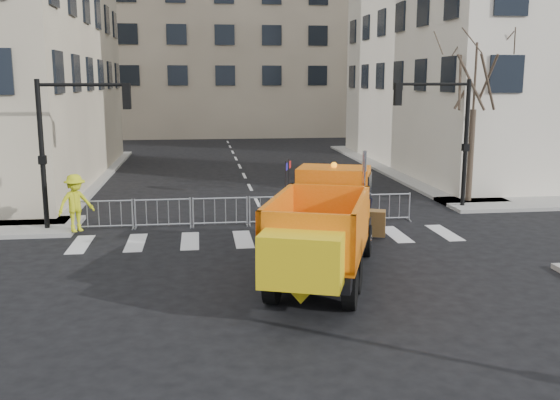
{
  "coord_description": "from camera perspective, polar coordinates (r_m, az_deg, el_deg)",
  "views": [
    {
      "loc": [
        -2.51,
        -15.19,
        5.34
      ],
      "look_at": [
        -0.21,
        2.5,
        1.92
      ],
      "focal_mm": 40.0,
      "sensor_mm": 36.0,
      "label": 1
    }
  ],
  "objects": [
    {
      "name": "sidewalk_back",
      "position": [
        24.39,
        -1.32,
        -1.61
      ],
      "size": [
        64.0,
        5.0,
        0.15
      ],
      "primitive_type": "cube",
      "color": "gray",
      "rests_on": "ground"
    },
    {
      "name": "cop_a",
      "position": [
        20.65,
        6.01,
        -1.4
      ],
      "size": [
        0.74,
        0.5,
        1.95
      ],
      "primitive_type": "imported",
      "rotation": [
        0.0,
        0.0,
        3.19
      ],
      "color": "black",
      "rests_on": "ground"
    },
    {
      "name": "cop_c",
      "position": [
        20.37,
        6.02,
        -1.66
      ],
      "size": [
        0.98,
        1.18,
        1.89
      ],
      "primitive_type": "imported",
      "rotation": [
        0.0,
        0.0,
        4.15
      ],
      "color": "black",
      "rests_on": "ground"
    },
    {
      "name": "worker",
      "position": [
        22.79,
        -18.19,
        -0.26
      ],
      "size": [
        1.49,
        1.37,
        2.02
      ],
      "primitive_type": "imported",
      "rotation": [
        0.0,
        0.0,
        0.62
      ],
      "color": "#CCD218",
      "rests_on": "sidewalk_back"
    },
    {
      "name": "cop_b",
      "position": [
        21.87,
        7.56,
        -0.9
      ],
      "size": [
        0.9,
        0.71,
        1.84
      ],
      "primitive_type": "imported",
      "rotation": [
        0.0,
        0.0,
        3.16
      ],
      "color": "black",
      "rests_on": "ground"
    },
    {
      "name": "traffic_light_right",
      "position": [
        27.16,
        16.61,
        4.83
      ],
      "size": [
        0.18,
        0.18,
        5.4
      ],
      "primitive_type": "cylinder",
      "color": "black",
      "rests_on": "ground"
    },
    {
      "name": "ground",
      "position": [
        16.29,
        1.9,
        -8.28
      ],
      "size": [
        120.0,
        120.0,
        0.0
      ],
      "primitive_type": "plane",
      "color": "black",
      "rests_on": "ground"
    },
    {
      "name": "plow_truck",
      "position": [
        16.82,
        4.06,
        -2.3
      ],
      "size": [
        5.15,
        9.07,
        3.42
      ],
      "rotation": [
        0.0,
        0.0,
        1.23
      ],
      "color": "black",
      "rests_on": "ground"
    },
    {
      "name": "street_tree",
      "position": [
        28.28,
        17.22,
        7.16
      ],
      "size": [
        3.0,
        3.0,
        7.5
      ],
      "primitive_type": null,
      "color": "#382B21",
      "rests_on": "ground"
    },
    {
      "name": "crowd_barriers",
      "position": [
        23.35,
        -2.92,
        -0.99
      ],
      "size": [
        12.6,
        0.6,
        1.1
      ],
      "primitive_type": null,
      "color": "#9EA0A5",
      "rests_on": "ground"
    },
    {
      "name": "building_far",
      "position": [
        67.56,
        -5.47,
        16.47
      ],
      "size": [
        30.0,
        18.0,
        24.0
      ],
      "primitive_type": "cube",
      "color": "tan",
      "rests_on": "ground"
    },
    {
      "name": "newspaper_box",
      "position": [
        23.42,
        7.21,
        -0.65
      ],
      "size": [
        0.51,
        0.47,
        1.1
      ],
      "primitive_type": "cube",
      "rotation": [
        0.0,
        0.0,
        -0.17
      ],
      "color": "#AB0D22",
      "rests_on": "sidewalk_back"
    },
    {
      "name": "traffic_light_left",
      "position": [
        23.49,
        -20.91,
        3.69
      ],
      "size": [
        0.18,
        0.18,
        5.4
      ],
      "primitive_type": "cylinder",
      "color": "black",
      "rests_on": "ground"
    }
  ]
}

